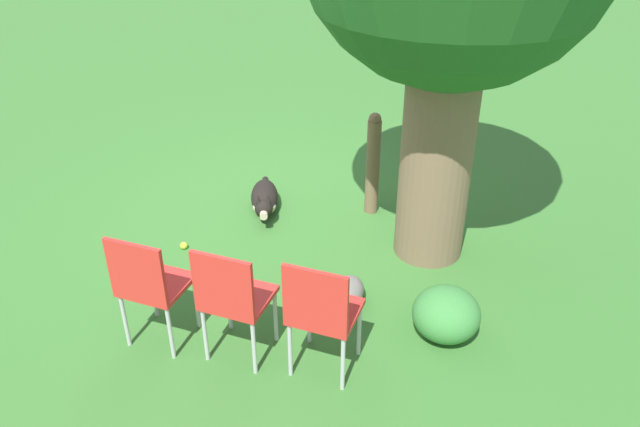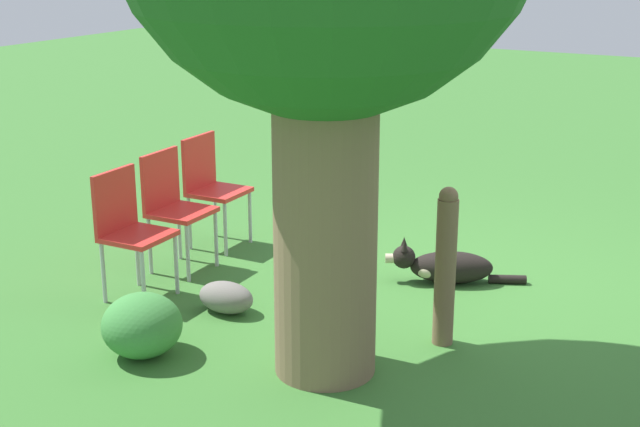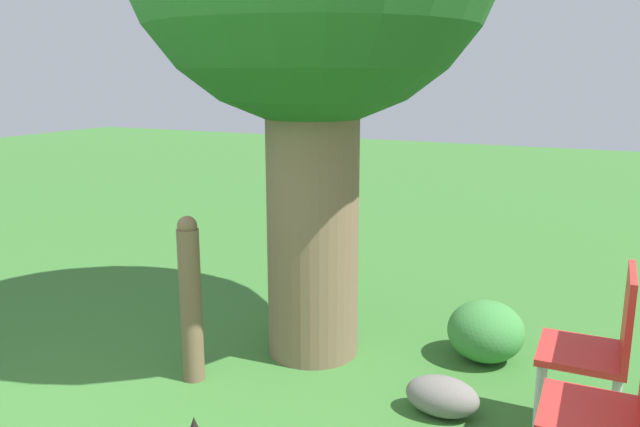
{
  "view_description": "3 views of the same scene",
  "coord_description": "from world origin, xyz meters",
  "px_view_note": "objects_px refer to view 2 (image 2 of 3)",
  "views": [
    {
      "loc": [
        4.94,
        2.14,
        3.17
      ],
      "look_at": [
        0.9,
        0.57,
        0.64
      ],
      "focal_mm": 35.0,
      "sensor_mm": 36.0,
      "label": 1
    },
    {
      "loc": [
        -2.18,
        5.66,
        2.53
      ],
      "look_at": [
        0.24,
        1.21,
        0.95
      ],
      "focal_mm": 50.0,
      "sensor_mm": 36.0,
      "label": 2
    },
    {
      "loc": [
        1.93,
        -2.28,
        1.88
      ],
      "look_at": [
        0.22,
        1.28,
        0.99
      ],
      "focal_mm": 35.0,
      "sensor_mm": 36.0,
      "label": 3
    }
  ],
  "objects_px": {
    "red_chair_0": "(211,182)",
    "red_chair_2": "(128,224)",
    "red_chair_1": "(173,201)",
    "tennis_ball": "(359,244)",
    "fence_post": "(446,266)",
    "dog": "(444,266)"
  },
  "relations": [
    {
      "from": "red_chair_0",
      "to": "red_chair_2",
      "type": "height_order",
      "value": "same"
    },
    {
      "from": "red_chair_1",
      "to": "tennis_ball",
      "type": "xyz_separation_m",
      "value": [
        -1.08,
        -1.12,
        -0.52
      ]
    },
    {
      "from": "red_chair_0",
      "to": "tennis_ball",
      "type": "distance_m",
      "value": 1.36
    },
    {
      "from": "fence_post",
      "to": "red_chair_1",
      "type": "bearing_deg",
      "value": -6.55
    },
    {
      "from": "fence_post",
      "to": "red_chair_0",
      "type": "distance_m",
      "value": 2.6
    },
    {
      "from": "dog",
      "to": "red_chair_0",
      "type": "relative_size",
      "value": 1.06
    },
    {
      "from": "red_chair_1",
      "to": "tennis_ball",
      "type": "relative_size",
      "value": 13.85
    },
    {
      "from": "red_chair_1",
      "to": "red_chair_0",
      "type": "bearing_deg",
      "value": 96.45
    },
    {
      "from": "fence_post",
      "to": "tennis_ball",
      "type": "relative_size",
      "value": 15.48
    },
    {
      "from": "red_chair_1",
      "to": "tennis_ball",
      "type": "bearing_deg",
      "value": 45.43
    },
    {
      "from": "red_chair_1",
      "to": "tennis_ball",
      "type": "distance_m",
      "value": 1.64
    },
    {
      "from": "red_chair_0",
      "to": "red_chair_1",
      "type": "distance_m",
      "value": 0.62
    },
    {
      "from": "red_chair_1",
      "to": "fence_post",
      "type": "bearing_deg",
      "value": -7.23
    },
    {
      "from": "red_chair_2",
      "to": "tennis_ball",
      "type": "distance_m",
      "value": 2.07
    },
    {
      "from": "dog",
      "to": "red_chair_2",
      "type": "height_order",
      "value": "red_chair_2"
    },
    {
      "from": "red_chair_0",
      "to": "tennis_ball",
      "type": "relative_size",
      "value": 13.85
    },
    {
      "from": "fence_post",
      "to": "tennis_ball",
      "type": "bearing_deg",
      "value": -47.21
    },
    {
      "from": "fence_post",
      "to": "tennis_ball",
      "type": "distance_m",
      "value": 1.96
    },
    {
      "from": "red_chair_1",
      "to": "red_chair_2",
      "type": "bearing_deg",
      "value": -83.55
    },
    {
      "from": "fence_post",
      "to": "red_chair_2",
      "type": "height_order",
      "value": "fence_post"
    },
    {
      "from": "fence_post",
      "to": "red_chair_1",
      "type": "distance_m",
      "value": 2.38
    },
    {
      "from": "dog",
      "to": "tennis_ball",
      "type": "distance_m",
      "value": 0.99
    }
  ]
}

